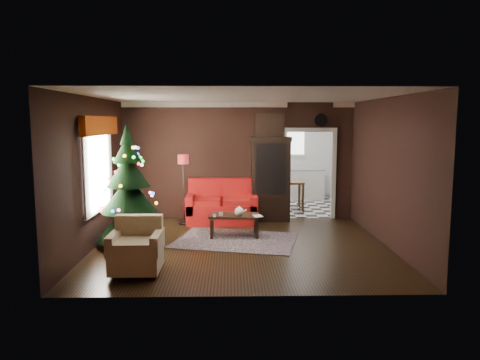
{
  "coord_description": "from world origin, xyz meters",
  "views": [
    {
      "loc": [
        -0.2,
        -8.41,
        2.35
      ],
      "look_at": [
        0.0,
        0.9,
        1.15
      ],
      "focal_mm": 34.1,
      "sensor_mm": 36.0,
      "label": 1
    }
  ],
  "objects_px": {
    "curio_cabinet": "(270,181)",
    "teapot": "(239,211)",
    "wall_clock": "(321,120)",
    "kitchen_table": "(290,195)",
    "floor_lamp": "(184,190)",
    "armchair": "(136,244)",
    "coffee_table": "(234,225)",
    "loveseat": "(222,201)",
    "christmas_tree": "(129,191)"
  },
  "relations": [
    {
      "from": "teapot",
      "to": "curio_cabinet",
      "type": "bearing_deg",
      "value": 65.22
    },
    {
      "from": "armchair",
      "to": "wall_clock",
      "type": "relative_size",
      "value": 2.52
    },
    {
      "from": "loveseat",
      "to": "floor_lamp",
      "type": "xyz_separation_m",
      "value": [
        -0.85,
        -0.32,
        0.33
      ]
    },
    {
      "from": "coffee_table",
      "to": "teapot",
      "type": "distance_m",
      "value": 0.37
    },
    {
      "from": "wall_clock",
      "to": "curio_cabinet",
      "type": "bearing_deg",
      "value": -171.47
    },
    {
      "from": "loveseat",
      "to": "teapot",
      "type": "relative_size",
      "value": 8.28
    },
    {
      "from": "loveseat",
      "to": "teapot",
      "type": "height_order",
      "value": "loveseat"
    },
    {
      "from": "wall_clock",
      "to": "kitchen_table",
      "type": "distance_m",
      "value": 2.43
    },
    {
      "from": "curio_cabinet",
      "to": "teapot",
      "type": "distance_m",
      "value": 1.88
    },
    {
      "from": "christmas_tree",
      "to": "kitchen_table",
      "type": "bearing_deg",
      "value": 45.72
    },
    {
      "from": "loveseat",
      "to": "wall_clock",
      "type": "relative_size",
      "value": 5.31
    },
    {
      "from": "coffee_table",
      "to": "kitchen_table",
      "type": "bearing_deg",
      "value": 62.6
    },
    {
      "from": "coffee_table",
      "to": "teapot",
      "type": "bearing_deg",
      "value": -57.99
    },
    {
      "from": "christmas_tree",
      "to": "coffee_table",
      "type": "height_order",
      "value": "christmas_tree"
    },
    {
      "from": "coffee_table",
      "to": "teapot",
      "type": "relative_size",
      "value": 4.81
    },
    {
      "from": "armchair",
      "to": "wall_clock",
      "type": "distance_m",
      "value": 5.7
    },
    {
      "from": "christmas_tree",
      "to": "coffee_table",
      "type": "relative_size",
      "value": 2.41
    },
    {
      "from": "coffee_table",
      "to": "wall_clock",
      "type": "distance_m",
      "value": 3.43
    },
    {
      "from": "teapot",
      "to": "wall_clock",
      "type": "distance_m",
      "value": 3.26
    },
    {
      "from": "floor_lamp",
      "to": "loveseat",
      "type": "bearing_deg",
      "value": 20.84
    },
    {
      "from": "loveseat",
      "to": "kitchen_table",
      "type": "xyz_separation_m",
      "value": [
        1.8,
        1.65,
        -0.12
      ]
    },
    {
      "from": "kitchen_table",
      "to": "curio_cabinet",
      "type": "bearing_deg",
      "value": -114.44
    },
    {
      "from": "armchair",
      "to": "coffee_table",
      "type": "xyz_separation_m",
      "value": [
        1.54,
        2.28,
        -0.23
      ]
    },
    {
      "from": "floor_lamp",
      "to": "armchair",
      "type": "relative_size",
      "value": 1.95
    },
    {
      "from": "loveseat",
      "to": "wall_clock",
      "type": "bearing_deg",
      "value": 9.66
    },
    {
      "from": "floor_lamp",
      "to": "kitchen_table",
      "type": "xyz_separation_m",
      "value": [
        2.65,
        1.97,
        -0.45
      ]
    },
    {
      "from": "loveseat",
      "to": "wall_clock",
      "type": "xyz_separation_m",
      "value": [
        2.35,
        0.4,
        1.88
      ]
    },
    {
      "from": "curio_cabinet",
      "to": "coffee_table",
      "type": "height_order",
      "value": "curio_cabinet"
    },
    {
      "from": "wall_clock",
      "to": "kitchen_table",
      "type": "relative_size",
      "value": 0.43
    },
    {
      "from": "armchair",
      "to": "teapot",
      "type": "xyz_separation_m",
      "value": [
        1.64,
        2.11,
        0.09
      ]
    },
    {
      "from": "teapot",
      "to": "kitchen_table",
      "type": "bearing_deg",
      "value": 65.37
    },
    {
      "from": "loveseat",
      "to": "coffee_table",
      "type": "xyz_separation_m",
      "value": [
        0.28,
        -1.29,
        -0.27
      ]
    },
    {
      "from": "floor_lamp",
      "to": "christmas_tree",
      "type": "height_order",
      "value": "christmas_tree"
    },
    {
      "from": "curio_cabinet",
      "to": "floor_lamp",
      "type": "xyz_separation_m",
      "value": [
        -2.0,
        -0.54,
        -0.12
      ]
    },
    {
      "from": "loveseat",
      "to": "christmas_tree",
      "type": "xyz_separation_m",
      "value": [
        -1.71,
        -1.95,
        0.55
      ]
    },
    {
      "from": "curio_cabinet",
      "to": "teapot",
      "type": "relative_size",
      "value": 9.25
    },
    {
      "from": "coffee_table",
      "to": "wall_clock",
      "type": "bearing_deg",
      "value": 39.16
    },
    {
      "from": "wall_clock",
      "to": "floor_lamp",
      "type": "bearing_deg",
      "value": -167.26
    },
    {
      "from": "curio_cabinet",
      "to": "wall_clock",
      "type": "distance_m",
      "value": 1.88
    },
    {
      "from": "curio_cabinet",
      "to": "floor_lamp",
      "type": "height_order",
      "value": "curio_cabinet"
    },
    {
      "from": "curio_cabinet",
      "to": "christmas_tree",
      "type": "distance_m",
      "value": 3.59
    },
    {
      "from": "christmas_tree",
      "to": "wall_clock",
      "type": "distance_m",
      "value": 4.88
    },
    {
      "from": "wall_clock",
      "to": "kitchen_table",
      "type": "bearing_deg",
      "value": 113.75
    },
    {
      "from": "curio_cabinet",
      "to": "christmas_tree",
      "type": "bearing_deg",
      "value": -142.81
    },
    {
      "from": "teapot",
      "to": "wall_clock",
      "type": "height_order",
      "value": "wall_clock"
    },
    {
      "from": "christmas_tree",
      "to": "wall_clock",
      "type": "height_order",
      "value": "wall_clock"
    },
    {
      "from": "kitchen_table",
      "to": "teapot",
      "type": "bearing_deg",
      "value": -114.63
    },
    {
      "from": "coffee_table",
      "to": "wall_clock",
      "type": "xyz_separation_m",
      "value": [
        2.07,
        1.69,
        2.15
      ]
    },
    {
      "from": "floor_lamp",
      "to": "armchair",
      "type": "bearing_deg",
      "value": -97.26
    },
    {
      "from": "loveseat",
      "to": "floor_lamp",
      "type": "bearing_deg",
      "value": -159.16
    }
  ]
}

